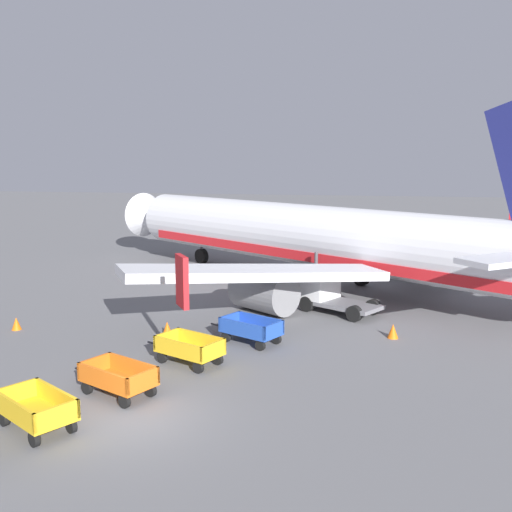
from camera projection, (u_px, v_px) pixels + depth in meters
The scene contains 10 objects.
ground_plane at pixel (132, 419), 17.79m from camera, with size 220.00×220.00×0.00m, color slate.
airplane at pixel (321, 238), 35.52m from camera, with size 32.96×28.30×11.34m.
baggage_cart_second_in_row at pixel (36, 410), 17.06m from camera, with size 3.41×2.50×1.07m.
baggage_cart_third_in_row at pixel (118, 378), 19.51m from camera, with size 3.53×2.34×1.07m.
baggage_cart_fourth_in_row at pixel (189, 349), 22.50m from camera, with size 3.53×2.32×1.07m.
baggage_cart_far_end at pixel (251, 329), 25.05m from camera, with size 3.50×2.38×1.07m.
service_truck_beside_carts at pixel (325, 289), 30.41m from camera, with size 4.73×3.89×2.10m.
traffic_cone_near_plane at pixel (167, 328), 26.29m from camera, with size 0.45×0.45×0.59m, color orange.
traffic_cone_mid_apron at pixel (16, 324), 27.04m from camera, with size 0.44×0.44×0.58m, color orange.
traffic_cone_by_carts at pixel (393, 331), 25.77m from camera, with size 0.48×0.48×0.63m, color orange.
Camera 1 is at (6.96, -15.66, 7.84)m, focal length 41.14 mm.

